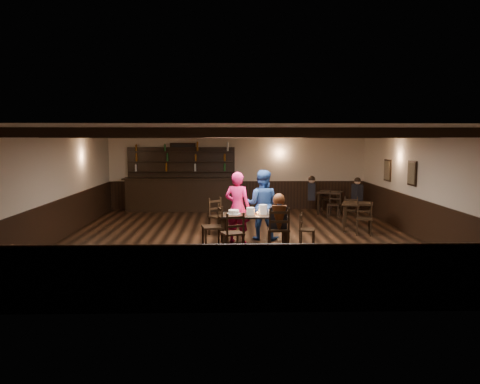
{
  "coord_description": "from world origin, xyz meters",
  "views": [
    {
      "loc": [
        -0.26,
        -11.48,
        2.48
      ],
      "look_at": [
        -0.0,
        0.2,
        1.16
      ],
      "focal_mm": 35.0,
      "sensor_mm": 36.0,
      "label": 1
    }
  ],
  "objects_px": {
    "cake": "(234,212)",
    "bar_counter": "(181,190)",
    "chair_near_left": "(234,230)",
    "chair_near_right": "(279,226)",
    "woman_pink": "(238,207)",
    "dining_table": "(254,218)",
    "man_blue": "(262,205)"
  },
  "relations": [
    {
      "from": "chair_near_left",
      "to": "cake",
      "type": "height_order",
      "value": "chair_near_left"
    },
    {
      "from": "chair_near_right",
      "to": "woman_pink",
      "type": "xyz_separation_m",
      "value": [
        -0.88,
        1.04,
        0.26
      ]
    },
    {
      "from": "chair_near_right",
      "to": "man_blue",
      "type": "bearing_deg",
      "value": 100.97
    },
    {
      "from": "chair_near_left",
      "to": "cake",
      "type": "bearing_deg",
      "value": 89.65
    },
    {
      "from": "dining_table",
      "to": "man_blue",
      "type": "relative_size",
      "value": 0.88
    },
    {
      "from": "chair_near_right",
      "to": "man_blue",
      "type": "height_order",
      "value": "man_blue"
    },
    {
      "from": "woman_pink",
      "to": "cake",
      "type": "bearing_deg",
      "value": 94.47
    },
    {
      "from": "dining_table",
      "to": "bar_counter",
      "type": "bearing_deg",
      "value": 112.09
    },
    {
      "from": "dining_table",
      "to": "chair_near_right",
      "type": "bearing_deg",
      "value": -50.9
    },
    {
      "from": "chair_near_left",
      "to": "man_blue",
      "type": "relative_size",
      "value": 0.54
    },
    {
      "from": "chair_near_left",
      "to": "chair_near_right",
      "type": "height_order",
      "value": "chair_near_right"
    },
    {
      "from": "woman_pink",
      "to": "man_blue",
      "type": "xyz_separation_m",
      "value": [
        0.61,
        0.36,
        0.01
      ]
    },
    {
      "from": "woman_pink",
      "to": "chair_near_right",
      "type": "bearing_deg",
      "value": 151.5
    },
    {
      "from": "bar_counter",
      "to": "cake",
      "type": "bearing_deg",
      "value": -71.89
    },
    {
      "from": "chair_near_right",
      "to": "man_blue",
      "type": "distance_m",
      "value": 1.45
    },
    {
      "from": "dining_table",
      "to": "chair_near_left",
      "type": "bearing_deg",
      "value": -121.16
    },
    {
      "from": "cake",
      "to": "chair_near_left",
      "type": "bearing_deg",
      "value": -90.35
    },
    {
      "from": "dining_table",
      "to": "man_blue",
      "type": "distance_m",
      "value": 0.84
    },
    {
      "from": "dining_table",
      "to": "chair_near_right",
      "type": "xyz_separation_m",
      "value": [
        0.5,
        -0.62,
        -0.07
      ]
    },
    {
      "from": "cake",
      "to": "woman_pink",
      "type": "bearing_deg",
      "value": 73.28
    },
    {
      "from": "bar_counter",
      "to": "chair_near_left",
      "type": "bearing_deg",
      "value": -74.39
    },
    {
      "from": "chair_near_left",
      "to": "chair_near_right",
      "type": "distance_m",
      "value": 1.0
    },
    {
      "from": "chair_near_left",
      "to": "dining_table",
      "type": "bearing_deg",
      "value": 58.84
    },
    {
      "from": "dining_table",
      "to": "woman_pink",
      "type": "distance_m",
      "value": 0.6
    },
    {
      "from": "dining_table",
      "to": "chair_near_right",
      "type": "height_order",
      "value": "chair_near_right"
    },
    {
      "from": "man_blue",
      "to": "cake",
      "type": "bearing_deg",
      "value": 57.28
    },
    {
      "from": "cake",
      "to": "bar_counter",
      "type": "bearing_deg",
      "value": 108.11
    },
    {
      "from": "bar_counter",
      "to": "chair_near_right",
      "type": "bearing_deg",
      "value": -65.94
    },
    {
      "from": "cake",
      "to": "dining_table",
      "type": "bearing_deg",
      "value": -13.2
    },
    {
      "from": "dining_table",
      "to": "cake",
      "type": "bearing_deg",
      "value": 166.8
    },
    {
      "from": "woman_pink",
      "to": "bar_counter",
      "type": "bearing_deg",
      "value": -48.75
    },
    {
      "from": "chair_near_left",
      "to": "bar_counter",
      "type": "relative_size",
      "value": 0.24
    }
  ]
}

